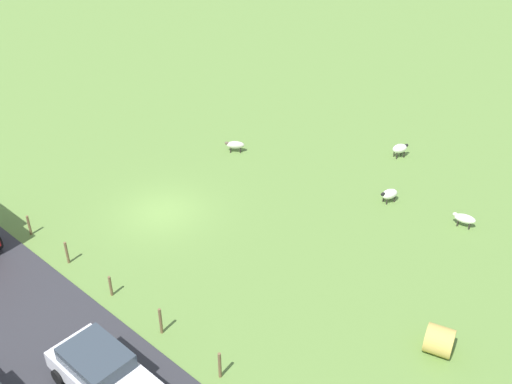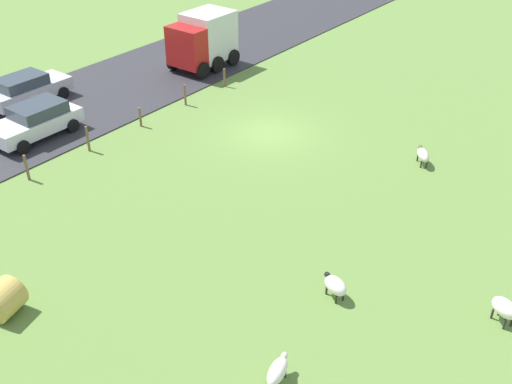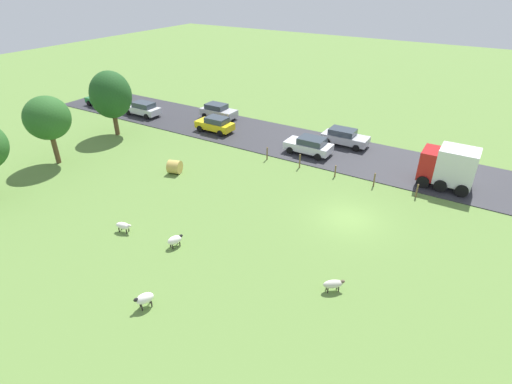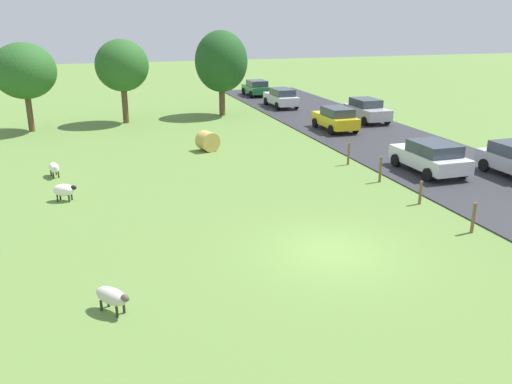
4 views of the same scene
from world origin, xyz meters
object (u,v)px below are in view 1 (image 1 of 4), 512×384
(hay_bale_0, at_px, (439,341))
(car_0, at_px, (102,371))
(sheep_3, at_px, (389,194))
(sheep_0, at_px, (235,145))
(sheep_1, at_px, (400,149))
(sheep_2, at_px, (464,219))

(hay_bale_0, height_order, car_0, car_0)
(sheep_3, bearing_deg, sheep_0, -81.86)
(sheep_1, relative_size, sheep_3, 0.99)
(sheep_2, distance_m, car_0, 18.47)
(hay_bale_0, xyz_separation_m, car_0, (9.46, -7.97, 0.32))
(sheep_2, relative_size, hay_bale_0, 1.04)
(sheep_1, height_order, hay_bale_0, hay_bale_0)
(sheep_1, xyz_separation_m, hay_bale_0, (12.41, 8.96, -0.01))
(sheep_0, relative_size, car_0, 0.26)
(sheep_0, distance_m, sheep_2, 13.88)
(sheep_0, xyz_separation_m, sheep_3, (-1.41, 9.83, 0.01))
(sheep_0, relative_size, hay_bale_0, 1.00)
(sheep_3, xyz_separation_m, hay_bale_0, (7.75, 6.84, 0.08))
(sheep_0, height_order, sheep_3, sheep_3)
(sheep_3, height_order, car_0, car_0)
(sheep_0, distance_m, sheep_1, 9.81)
(sheep_0, bearing_deg, sheep_2, 98.09)
(sheep_0, xyz_separation_m, car_0, (15.81, 8.70, 0.41))
(sheep_3, bearing_deg, sheep_2, 97.97)
(sheep_0, relative_size, sheep_3, 1.04)
(sheep_1, bearing_deg, sheep_3, 24.41)
(sheep_0, height_order, sheep_2, sheep_0)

